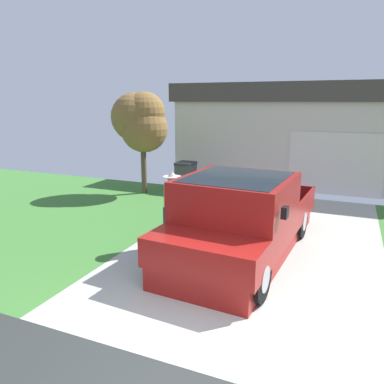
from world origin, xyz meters
name	(u,v)px	position (x,y,z in m)	size (l,w,h in m)	color
pickup_truck	(239,220)	(-0.25, 3.49, 0.79)	(2.38, 5.21, 1.73)	maroon
person_with_hat	(173,205)	(-1.66, 3.32, 0.99)	(0.51, 0.39, 1.73)	#333842
handbag	(157,247)	(-1.88, 2.99, 0.14)	(0.30, 0.14, 0.42)	#232328
house_with_garage	(311,131)	(0.14, 12.80, 1.92)	(10.13, 6.07, 3.81)	beige
front_yard_tree	(141,121)	(-4.74, 7.30, 2.52)	(1.90, 1.61, 3.46)	brown
wheeled_trash_bin	(186,175)	(-3.58, 8.32, 0.58)	(0.60, 0.72, 1.06)	#424247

